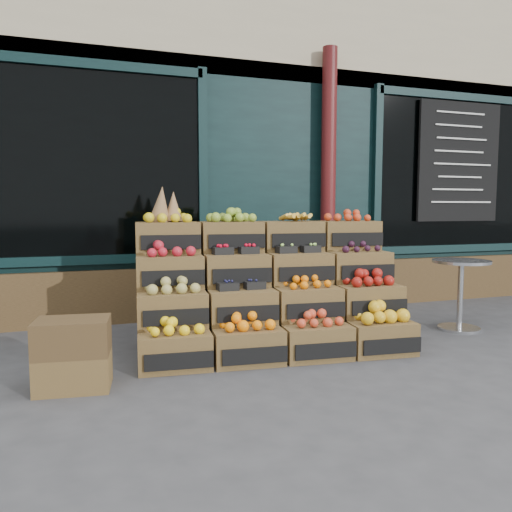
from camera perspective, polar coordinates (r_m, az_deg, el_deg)
name	(u,v)px	position (r m, az deg, el deg)	size (l,w,h in m)	color
ground	(308,370)	(4.08, 5.99, -12.79)	(60.00, 60.00, 0.00)	#3C3C3F
shop_facade	(184,142)	(8.85, -8.21, 12.72)	(12.00, 6.24, 4.80)	black
crate_display	(267,297)	(4.65, 1.25, -4.68)	(2.46, 1.37, 1.48)	brown
spare_crates	(73,354)	(3.81, -20.17, -10.49)	(0.54, 0.41, 0.50)	brown
bistro_table	(460,286)	(5.65, 22.33, -3.24)	(0.59, 0.59, 0.74)	#B0B2B7
shopkeeper	(112,236)	(6.15, -16.17, 2.25)	(0.70, 0.46, 1.91)	#19582F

